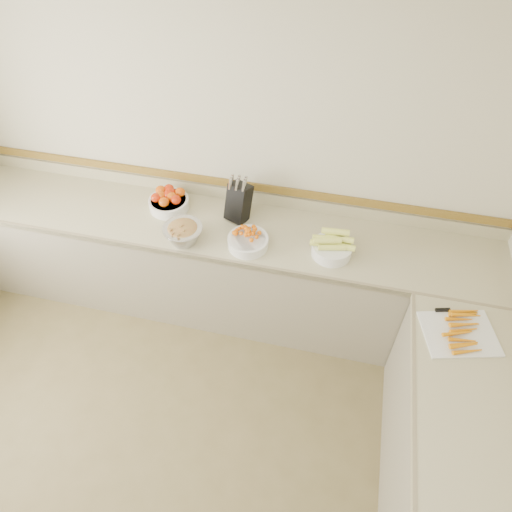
% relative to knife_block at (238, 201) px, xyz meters
% --- Properties ---
extents(back_wall, '(4.00, 0.00, 4.00)m').
position_rel_knife_block_xyz_m(back_wall, '(-0.12, 0.20, 0.25)').
color(back_wall, beige).
rests_on(back_wall, ground_plane).
extents(counter_back, '(4.00, 0.65, 1.08)m').
position_rel_knife_block_xyz_m(counter_back, '(-0.12, -0.12, -0.59)').
color(counter_back, tan).
rests_on(counter_back, ground_plane).
extents(knife_block, '(0.21, 0.22, 0.36)m').
position_rel_knife_block_xyz_m(knife_block, '(0.00, 0.00, 0.00)').
color(knife_block, black).
rests_on(knife_block, counter_back).
extents(tomato_bowl, '(0.30, 0.30, 0.15)m').
position_rel_knife_block_xyz_m(tomato_bowl, '(-0.53, -0.01, -0.08)').
color(tomato_bowl, white).
rests_on(tomato_bowl, counter_back).
extents(cherry_tomato_bowl, '(0.28, 0.28, 0.15)m').
position_rel_knife_block_xyz_m(cherry_tomato_bowl, '(0.14, -0.27, -0.10)').
color(cherry_tomato_bowl, white).
rests_on(cherry_tomato_bowl, counter_back).
extents(corn_bowl, '(0.30, 0.27, 0.20)m').
position_rel_knife_block_xyz_m(corn_bowl, '(0.70, -0.22, -0.08)').
color(corn_bowl, white).
rests_on(corn_bowl, counter_back).
extents(rhubarb_bowl, '(0.27, 0.27, 0.15)m').
position_rel_knife_block_xyz_m(rhubarb_bowl, '(-0.31, -0.33, -0.07)').
color(rhubarb_bowl, '#B2B2BA').
rests_on(rhubarb_bowl, counter_back).
extents(cutting_board, '(0.48, 0.41, 0.06)m').
position_rel_knife_block_xyz_m(cutting_board, '(1.50, -0.69, -0.13)').
color(cutting_board, silver).
rests_on(cutting_board, counter_right).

